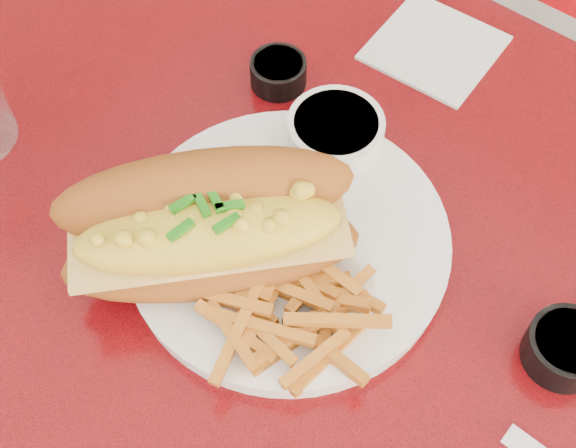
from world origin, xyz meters
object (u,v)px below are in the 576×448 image
Objects in this scene: fork at (223,246)px; gravy_ramekin at (335,138)px; sauce_cup_right at (566,348)px; sauce_cup_left at (278,72)px; diner_table at (317,355)px; dinner_plate at (288,242)px; mac_hoagie at (208,226)px.

gravy_ramekin is (0.01, 0.15, 0.01)m from fork.
gravy_ramekin is 1.38× the size of sauce_cup_right.
fork is 1.94× the size of sauce_cup_left.
sauce_cup_right is at bearing 17.67° from diner_table.
diner_table is at bearing -57.53° from gravy_ramekin.
sauce_cup_right is at bearing 13.39° from dinner_plate.
sauce_cup_right is at bearing -25.39° from mac_hoagie.
fork is 1.53× the size of sauce_cup_right.
gravy_ramekin reaches higher than sauce_cup_right.
mac_hoagie is 3.92× the size of sauce_cup_left.
sauce_cup_left is at bearing 66.88° from mac_hoagie.
mac_hoagie is 0.05m from fork.
sauce_cup_left is (-0.09, 0.20, -0.05)m from mac_hoagie.
sauce_cup_right reaches higher than diner_table.
sauce_cup_right reaches higher than fork.
dinner_plate is 0.06m from fork.
mac_hoagie is (-0.08, -0.05, 0.23)m from diner_table.
mac_hoagie is at bearing -93.23° from gravy_ramekin.
gravy_ramekin is (0.01, 0.16, -0.04)m from mac_hoagie.
dinner_plate is at bearing -166.61° from sauce_cup_right.
dinner_plate is at bearing -30.72° from fork.
sauce_cup_left is at bearing 138.09° from diner_table.
sauce_cup_right is at bearing -58.24° from fork.
diner_table is 10.73× the size of gravy_ramekin.
gravy_ramekin is 1.75× the size of sauce_cup_left.
sauce_cup_right is (0.27, 0.10, -0.00)m from fork.
fork is (-0.04, -0.04, 0.01)m from dinner_plate.
diner_table is 0.18m from dinner_plate.
mac_hoagie is 3.09× the size of sauce_cup_right.
gravy_ramekin is at bearing 168.95° from sauce_cup_right.
diner_table is 9.67× the size of fork.
mac_hoagie is at bearing -149.51° from diner_table.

